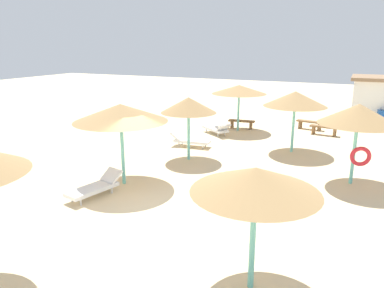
# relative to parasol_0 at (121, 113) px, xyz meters

# --- Properties ---
(ground_plane) EXTENTS (80.00, 80.00, 0.00)m
(ground_plane) POSITION_rel_parasol_0_xyz_m (1.80, -1.22, -2.51)
(ground_plane) COLOR beige
(parasol_0) EXTENTS (3.17, 3.17, 2.81)m
(parasol_0) POSITION_rel_parasol_0_xyz_m (0.00, 0.00, 0.00)
(parasol_0) COLOR #6BC6BC
(parasol_0) RESTS_ON ground
(parasol_1) EXTENTS (2.30, 2.30, 2.65)m
(parasol_1) POSITION_rel_parasol_0_xyz_m (0.86, 3.47, -0.19)
(parasol_1) COLOR #6BC6BC
(parasol_1) RESTS_ON ground
(parasol_2) EXTENTS (3.03, 3.03, 2.57)m
(parasol_2) POSITION_rel_parasol_0_xyz_m (1.08, 9.47, -0.19)
(parasol_2) COLOR #6BC6BC
(parasol_2) RESTS_ON ground
(parasol_4) EXTENTS (2.62, 2.62, 2.82)m
(parasol_4) POSITION_rel_parasol_0_xyz_m (7.21, 3.36, -0.07)
(parasol_4) COLOR #6BC6BC
(parasol_4) RESTS_ON ground
(parasol_5) EXTENTS (2.46, 2.46, 2.53)m
(parasol_5) POSITION_rel_parasol_0_xyz_m (5.62, -3.62, -0.23)
(parasol_5) COLOR #6BC6BC
(parasol_5) RESTS_ON ground
(parasol_6) EXTENTS (2.77, 2.77, 2.75)m
(parasol_6) POSITION_rel_parasol_0_xyz_m (4.61, 6.47, -0.10)
(parasol_6) COLOR #6BC6BC
(parasol_6) RESTS_ON ground
(lounger_0) EXTENTS (1.05, 1.99, 0.70)m
(lounger_0) POSITION_rel_parasol_0_xyz_m (-0.17, -1.30, -2.19)
(lounger_0) COLOR white
(lounger_0) RESTS_ON ground
(lounger_1) EXTENTS (1.95, 0.82, 0.70)m
(lounger_1) POSITION_rel_parasol_0_xyz_m (0.03, 5.31, -2.19)
(lounger_1) COLOR white
(lounger_1) RESTS_ON ground
(lounger_2) EXTENTS (1.91, 1.62, 0.71)m
(lounger_2) POSITION_rel_parasol_0_xyz_m (0.33, 8.10, -2.19)
(lounger_2) COLOR white
(lounger_2) RESTS_ON ground
(bench_0) EXTENTS (1.53, 0.55, 0.49)m
(bench_0) POSITION_rel_parasol_0_xyz_m (1.11, 10.05, -2.16)
(bench_0) COLOR brown
(bench_0) RESTS_ON ground
(bench_1) EXTENTS (1.55, 0.66, 0.49)m
(bench_1) POSITION_rel_parasol_0_xyz_m (4.72, 11.53, -2.16)
(bench_1) COLOR brown
(bench_1) RESTS_ON ground
(bench_2) EXTENTS (1.54, 0.57, 0.49)m
(bench_2) POSITION_rel_parasol_0_xyz_m (5.61, 10.44, -2.16)
(bench_2) COLOR brown
(bench_2) RESTS_ON ground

